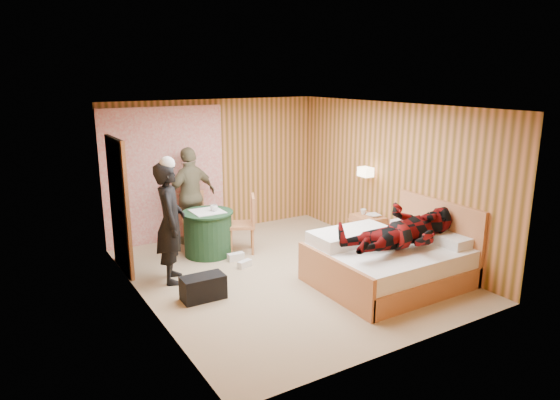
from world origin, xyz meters
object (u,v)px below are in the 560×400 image
bed (390,261)px  round_table (208,233)px  chair_near (246,219)px  man_on_bed (406,221)px  nightstand (367,231)px  chair_far (194,214)px  duffel_bag (203,287)px  wall_lamp (366,172)px  woman_standing (170,223)px  man_at_table (191,196)px

bed → round_table: bed is taller
chair_near → man_on_bed: (1.20, -2.44, 0.42)m
nightstand → round_table: bearing=157.4°
chair_far → duffel_bag: 2.38m
wall_lamp → nightstand: bearing=-105.0°
round_table → man_on_bed: man_on_bed is taller
round_table → man_on_bed: size_ratio=0.48×
chair_far → woman_standing: size_ratio=0.53×
chair_far → man_on_bed: man_on_bed is taller
man_on_bed → round_table: bearing=124.4°
bed → nightstand: 1.56m
nightstand → bed: bearing=-119.1°
wall_lamp → man_at_table: (-2.59, 1.61, -0.44)m
duffel_bag → man_on_bed: (2.56, -1.10, 0.82)m
bed → round_table: bearing=126.4°
man_on_bed → woman_standing: bearing=144.5°
chair_far → duffel_bag: size_ratio=1.61×
man_on_bed → chair_far: bearing=118.4°
man_at_table → wall_lamp: bearing=132.9°
man_at_table → round_table: bearing=74.8°
round_table → chair_far: chair_far is taller
bed → wall_lamp: bearing=62.3°
chair_far → round_table: bearing=-79.7°
bed → duffel_bag: bearing=161.0°
chair_near → duffel_bag: (-1.36, -1.34, -0.40)m
man_at_table → man_on_bed: 3.82m
man_at_table → bed: bearing=104.4°
round_table → chair_near: size_ratio=0.87×
bed → man_on_bed: (0.03, -0.23, 0.66)m
nightstand → man_on_bed: bearing=-114.6°
wall_lamp → man_on_bed: size_ratio=0.15×
bed → chair_far: bearing=119.7°
chair_far → man_at_table: man_at_table is taller
bed → man_on_bed: 0.70m
wall_lamp → woman_standing: woman_standing is taller
nightstand → chair_far: size_ratio=0.62×
bed → chair_near: 2.52m
duffel_bag → chair_near: bearing=45.9°
round_table → chair_far: size_ratio=0.91×
woman_standing → man_on_bed: bearing=-105.6°
man_on_bed → duffel_bag: bearing=156.7°
chair_near → chair_far: bearing=-120.2°
bed → round_table: (-1.79, 2.42, 0.06)m
chair_far → chair_near: chair_near is taller
bed → man_at_table: bearing=119.7°
nightstand → duffel_bag: bearing=-171.5°
duffel_bag → woman_standing: bearing=100.5°
wall_lamp → bed: wall_lamp is taller
wall_lamp → duffel_bag: size_ratio=0.45×
round_table → chair_near: bearing=-18.9°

